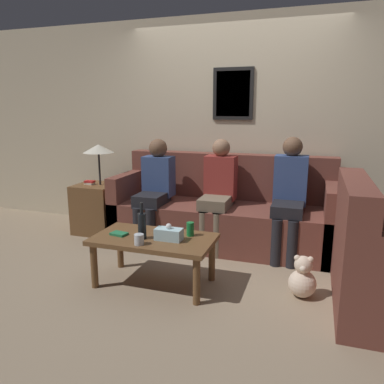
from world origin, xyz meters
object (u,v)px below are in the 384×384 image
Objects in this scene: couch_main at (223,214)px; teddy_bear at (302,279)px; drinking_glass at (139,239)px; person_middle at (218,189)px; wine_bottle at (142,225)px; person_right at (289,192)px; person_left at (155,186)px; coffee_table at (154,244)px.

teddy_bear is (0.94, -1.05, -0.19)m from couch_main.
drinking_glass is at bearing -104.15° from couch_main.
couch_main is 0.35m from person_middle.
couch_main is 7.71× the size of wine_bottle.
person_right reaches higher than couch_main.
person_left is (-0.39, 1.22, 0.18)m from drinking_glass.
person_right reaches higher than coffee_table.
wine_bottle is 0.89× the size of teddy_bear.
couch_main is 0.84m from person_left.
wine_bottle is 1.41m from teddy_bear.
person_right is at bearing -10.97° from couch_main.
wine_bottle reaches higher than coffee_table.
drinking_glass is at bearing -164.03° from teddy_bear.
couch_main is at bearing 75.27° from coffee_table.
coffee_table is at bearing -105.37° from person_middle.
couch_main is 2.06× the size of person_left.
drinking_glass is (-0.36, -1.42, 0.13)m from couch_main.
coffee_table is 11.86× the size of drinking_glass.
teddy_bear is at bearing 9.80° from wine_bottle.
wine_bottle is at bearing -170.20° from teddy_bear.
coffee_table is 0.84× the size of person_right.
person_middle is at bearing 179.82° from person_right.
wine_bottle is at bearing -139.61° from coffee_table.
couch_main is 2.04× the size of person_middle.
coffee_table is at bearing -66.91° from person_left.
teddy_bear is (1.26, 0.17, -0.22)m from coffee_table.
coffee_table is 1.14m from person_left.
wine_bottle is at bearing -134.85° from person_right.
wine_bottle reaches higher than teddy_bear.
drinking_glass is 1.70m from person_right.
person_right reaches higher than wine_bottle.
person_middle reaches higher than wine_bottle.
drinking_glass is at bearing -130.58° from person_right.
drinking_glass is 1.39m from teddy_bear.
teddy_bear is at bearing -43.53° from person_middle.
drinking_glass is 0.07× the size of person_left.
person_right reaches higher than drinking_glass.
person_left is at bearing 107.90° from drinking_glass.
drinking_glass is at bearing -72.10° from person_left.
person_left is at bearing -177.61° from person_right.
person_right is at bearing 45.46° from coffee_table.
coffee_table is 1.29m from teddy_bear.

